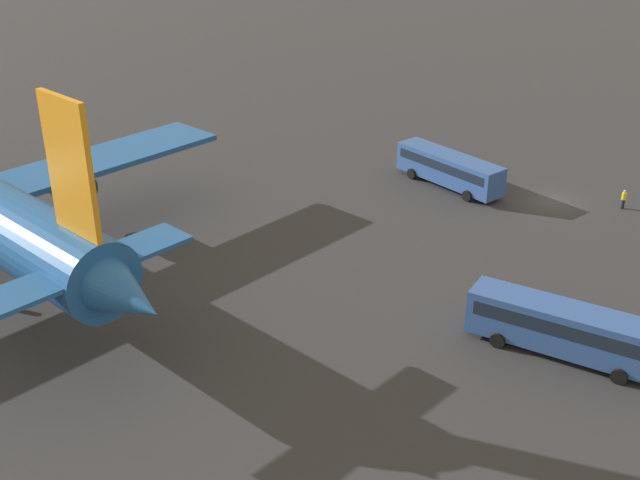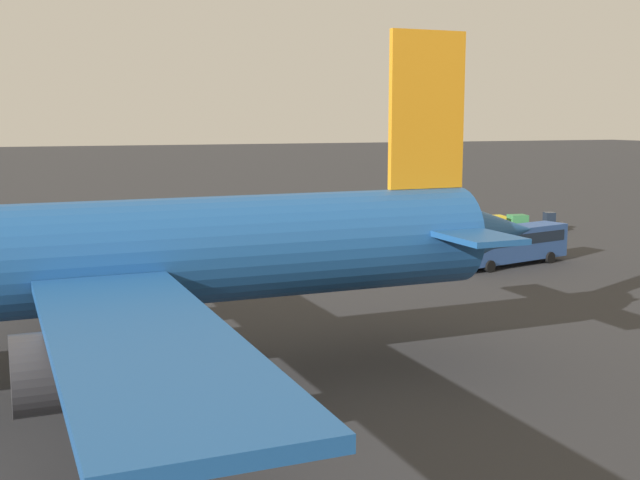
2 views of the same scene
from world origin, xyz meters
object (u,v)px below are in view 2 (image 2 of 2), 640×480
(airplane, at_px, (57,262))
(cargo_cart_blue, at_px, (452,226))
(shuttle_bus_near, at_px, (216,230))
(cargo_cart_orange, at_px, (473,224))
(shuttle_bus_far, at_px, (510,243))
(worker_person, at_px, (326,225))
(cargo_cart_green, at_px, (518,223))
(cargo_cart_yellow, at_px, (495,223))
(baggage_tug, at_px, (551,222))

(airplane, bearing_deg, cargo_cart_blue, -139.30)
(shuttle_bus_near, relative_size, cargo_cart_orange, 5.15)
(shuttle_bus_far, relative_size, worker_person, 7.06)
(cargo_cart_green, relative_size, cargo_cart_blue, 1.00)
(shuttle_bus_far, relative_size, cargo_cart_orange, 5.57)
(shuttle_bus_near, xyz_separation_m, cargo_cart_orange, (-28.07, 0.90, -0.66))
(shuttle_bus_near, xyz_separation_m, cargo_cart_yellow, (-30.76, 1.01, -0.66))
(airplane, xyz_separation_m, cargo_cart_green, (-49.77, -37.53, -5.17))
(cargo_cart_orange, bearing_deg, cargo_cart_green, 175.45)
(baggage_tug, bearing_deg, cargo_cart_blue, 13.77)
(worker_person, height_order, cargo_cart_yellow, cargo_cart_yellow)
(baggage_tug, xyz_separation_m, cargo_cart_blue, (12.84, 0.08, 0.25))
(cargo_cart_orange, bearing_deg, shuttle_bus_near, -1.83)
(worker_person, distance_m, cargo_cart_yellow, 18.42)
(cargo_cart_yellow, height_order, cargo_cart_orange, same)
(airplane, height_order, worker_person, airplane)
(cargo_cart_green, relative_size, cargo_cart_orange, 1.00)
(baggage_tug, bearing_deg, airplane, 48.24)
(cargo_cart_yellow, bearing_deg, cargo_cart_orange, -2.39)
(airplane, bearing_deg, baggage_tug, -146.72)
(worker_person, xyz_separation_m, cargo_cart_green, (-19.50, 7.84, 0.32))
(worker_person, height_order, cargo_cart_orange, cargo_cart_orange)
(shuttle_bus_far, relative_size, cargo_cart_yellow, 5.57)
(worker_person, distance_m, cargo_cart_orange, 15.96)
(shuttle_bus_far, xyz_separation_m, cargo_cart_green, (-11.90, -16.06, -0.79))
(worker_person, bearing_deg, cargo_cart_blue, 146.71)
(baggage_tug, bearing_deg, shuttle_bus_near, 12.05)
(cargo_cart_green, distance_m, cargo_cart_orange, 5.39)
(shuttle_bus_far, bearing_deg, cargo_cart_orange, -125.36)
(airplane, bearing_deg, shuttle_bus_far, -151.98)
(airplane, height_order, cargo_cart_green, airplane)
(baggage_tug, height_order, cargo_cart_yellow, baggage_tug)
(worker_person, bearing_deg, cargo_cart_yellow, 155.87)
(shuttle_bus_near, distance_m, shuttle_bus_far, 27.68)
(worker_person, relative_size, cargo_cart_yellow, 0.79)
(baggage_tug, bearing_deg, cargo_cart_green, 18.35)
(shuttle_bus_near, xyz_separation_m, worker_person, (-13.95, -6.52, -0.98))
(baggage_tug, distance_m, cargo_cart_green, 4.80)
(cargo_cart_blue, bearing_deg, shuttle_bus_near, -2.24)
(worker_person, bearing_deg, cargo_cart_orange, 152.29)
(airplane, relative_size, shuttle_bus_far, 4.13)
(baggage_tug, height_order, cargo_cart_orange, baggage_tug)
(worker_person, distance_m, cargo_cart_green, 21.02)
(cargo_cart_green, bearing_deg, cargo_cart_blue, -2.37)
(baggage_tug, relative_size, cargo_cart_blue, 1.19)
(cargo_cart_yellow, xyz_separation_m, cargo_cart_orange, (2.69, -0.11, 0.00))
(shuttle_bus_near, distance_m, baggage_tug, 38.24)
(baggage_tug, distance_m, cargo_cart_blue, 12.84)
(worker_person, relative_size, cargo_cart_green, 0.79)
(cargo_cart_green, xyz_separation_m, cargo_cart_blue, (8.06, -0.33, 0.00))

